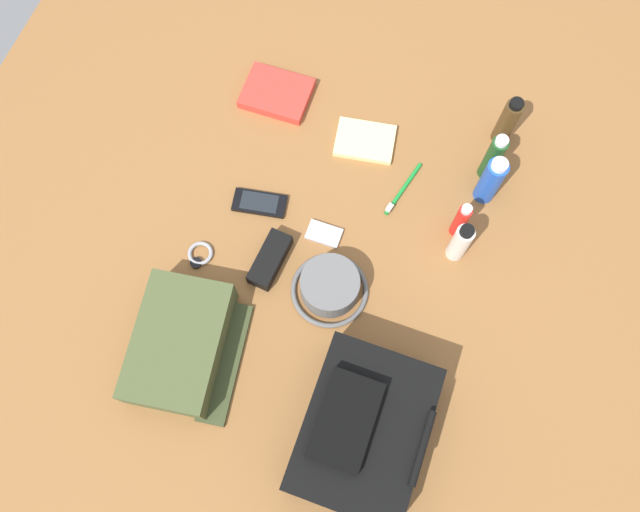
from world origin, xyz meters
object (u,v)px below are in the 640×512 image
object	(u,v)px
sunscreen_spray	(461,220)
cell_phone	(260,203)
deodorant_spray	(491,180)
paperback_novel	(277,94)
cologne_bottle	(508,121)
toiletry_pouch	(181,344)
wristwatch	(200,255)
backpack	(363,430)
bucket_hat	(330,287)
sunglasses_case	(270,260)
notepad	(363,140)
toothbrush	(401,191)
shampoo_bottle	(493,158)
media_player	(324,234)
toothpaste_tube	(460,242)

from	to	relation	value
sunscreen_spray	cell_phone	bearing A→B (deg)	-78.84
deodorant_spray	paperback_novel	size ratio (longest dim) A/B	0.95
cologne_bottle	toiletry_pouch	bearing A→B (deg)	-35.05
wristwatch	backpack	bearing A→B (deg)	62.16
bucket_hat	sunglasses_case	world-z (taller)	bucket_hat
notepad	sunglasses_case	world-z (taller)	sunglasses_case
paperback_novel	cell_phone	distance (m)	0.32
backpack	paperback_novel	bearing A→B (deg)	-147.14
paperback_novel	toothbrush	bearing A→B (deg)	67.92
sunglasses_case	deodorant_spray	bearing A→B (deg)	133.49
sunscreen_spray	shampoo_bottle	bearing A→B (deg)	170.85
backpack	shampoo_bottle	distance (m)	0.72
media_player	notepad	bearing A→B (deg)	177.87
media_player	sunglasses_case	bearing A→B (deg)	-41.33
cologne_bottle	backpack	bearing A→B (deg)	-7.36
toothbrush	cell_phone	bearing A→B (deg)	-65.39
media_player	wristwatch	world-z (taller)	same
toiletry_pouch	media_player	world-z (taller)	toiletry_pouch
shampoo_bottle	cell_phone	world-z (taller)	shampoo_bottle
media_player	sunglasses_case	distance (m)	0.15
toiletry_pouch	sunglasses_case	world-z (taller)	toiletry_pouch
shampoo_bottle	sunglasses_case	xyz separation A→B (m)	(0.41, -0.43, -0.06)
cell_phone	deodorant_spray	bearing A→B (deg)	112.23
deodorant_spray	toothbrush	bearing A→B (deg)	-71.91
cologne_bottle	media_player	size ratio (longest dim) A/B	1.93
sunscreen_spray	media_player	distance (m)	0.33
cell_phone	media_player	size ratio (longest dim) A/B	1.67
cologne_bottle	shampoo_bottle	size ratio (longest dim) A/B	0.97
sunscreen_spray	paperback_novel	world-z (taller)	sunscreen_spray
shampoo_bottle	cell_phone	size ratio (longest dim) A/B	1.19
toiletry_pouch	toothpaste_tube	world-z (taller)	toothpaste_tube
toothpaste_tube	sunglasses_case	bearing A→B (deg)	-67.32
shampoo_bottle	toothpaste_tube	bearing A→B (deg)	-3.81
shampoo_bottle	notepad	world-z (taller)	shampoo_bottle
cologne_bottle	paperback_novel	world-z (taller)	cologne_bottle
backpack	bucket_hat	size ratio (longest dim) A/B	1.82
cell_phone	toothbrush	size ratio (longest dim) A/B	0.86
backpack	media_player	bearing A→B (deg)	-150.67
bucket_hat	wristwatch	world-z (taller)	bucket_hat
toiletry_pouch	toothbrush	bearing A→B (deg)	146.97
deodorant_spray	notepad	size ratio (longest dim) A/B	1.11
bucket_hat	deodorant_spray	world-z (taller)	deodorant_spray
wristwatch	toothbrush	size ratio (longest dim) A/B	0.43
backpack	sunglasses_case	bearing A→B (deg)	-132.60
toiletry_pouch	wristwatch	size ratio (longest dim) A/B	4.49
toiletry_pouch	notepad	bearing A→B (deg)	161.40
sunglasses_case	media_player	bearing A→B (deg)	143.83
bucket_hat	toothpaste_tube	size ratio (longest dim) A/B	1.24
deodorant_spray	media_player	size ratio (longest dim) A/B	1.98
wristwatch	notepad	xyz separation A→B (m)	(-0.43, 0.28, 0.00)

